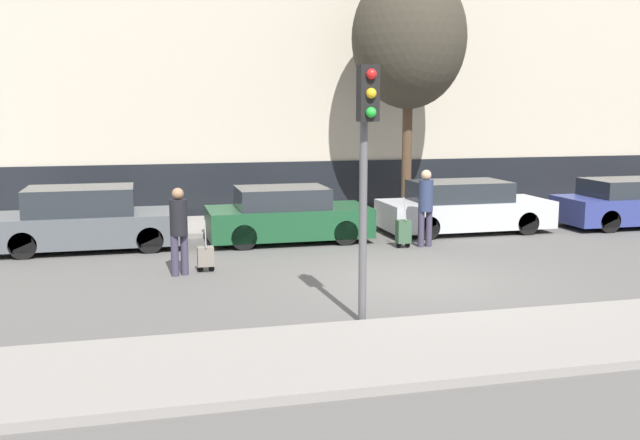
{
  "coord_description": "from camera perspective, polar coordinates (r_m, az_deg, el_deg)",
  "views": [
    {
      "loc": [
        -5.03,
        -12.3,
        3.25
      ],
      "look_at": [
        -1.48,
        1.8,
        0.95
      ],
      "focal_mm": 40.0,
      "sensor_mm": 36.0,
      "label": 1
    }
  ],
  "objects": [
    {
      "name": "parked_car_1",
      "position": [
        17.41,
        -2.68,
        0.33
      ],
      "size": [
        3.92,
        1.81,
        1.34
      ],
      "color": "#194728",
      "rests_on": "ground_plane"
    },
    {
      "name": "ground_plane",
      "position": [
        13.68,
        7.9,
        -4.84
      ],
      "size": [
        80.0,
        80.0,
        0.0
      ],
      "primitive_type": "plane",
      "color": "#565451"
    },
    {
      "name": "sidewalk_far",
      "position": [
        20.19,
        0.47,
        -0.09
      ],
      "size": [
        28.0,
        3.0,
        0.12
      ],
      "color": "gray",
      "rests_on": "ground_plane"
    },
    {
      "name": "building_facade",
      "position": [
        23.92,
        -1.94,
        17.19
      ],
      "size": [
        28.0,
        3.34,
        13.35
      ],
      "color": "#B7AD99",
      "rests_on": "ground_plane"
    },
    {
      "name": "trolley_left",
      "position": [
        14.4,
        -9.14,
        -2.9
      ],
      "size": [
        0.34,
        0.29,
        1.05
      ],
      "color": "slate",
      "rests_on": "ground_plane"
    },
    {
      "name": "parked_car_0",
      "position": [
        17.27,
        -18.14,
        -0.04
      ],
      "size": [
        4.32,
        1.79,
        1.45
      ],
      "color": "#4C5156",
      "rests_on": "ground_plane"
    },
    {
      "name": "trolley_right",
      "position": [
        16.72,
        6.69,
        -0.93
      ],
      "size": [
        0.34,
        0.29,
        1.2
      ],
      "color": "#335138",
      "rests_on": "ground_plane"
    },
    {
      "name": "pedestrian_right",
      "position": [
        16.85,
        8.45,
        1.36
      ],
      "size": [
        0.35,
        0.34,
        1.82
      ],
      "rotation": [
        0.0,
        0.0,
        0.04
      ],
      "color": "#383347",
      "rests_on": "ground_plane"
    },
    {
      "name": "parked_bicycle",
      "position": [
        22.26,
        13.27,
        1.63
      ],
      "size": [
        1.77,
        0.06,
        0.96
      ],
      "color": "black",
      "rests_on": "sidewalk_far"
    },
    {
      "name": "parked_car_3",
      "position": [
        21.44,
        23.66,
        1.2
      ],
      "size": [
        4.17,
        1.73,
        1.31
      ],
      "color": "navy",
      "rests_on": "ground_plane"
    },
    {
      "name": "traffic_light",
      "position": [
        10.45,
        3.7,
        6.18
      ],
      "size": [
        0.28,
        0.47,
        3.85
      ],
      "color": "#515154",
      "rests_on": "ground_plane"
    },
    {
      "name": "pedestrian_left",
      "position": [
        14.06,
        -11.23,
        -0.47
      ],
      "size": [
        0.34,
        0.34,
        1.73
      ],
      "rotation": [
        0.0,
        0.0,
        3.49
      ],
      "color": "#383347",
      "rests_on": "ground_plane"
    },
    {
      "name": "parked_car_2",
      "position": [
        19.07,
        11.39,
        0.94
      ],
      "size": [
        4.43,
        1.77,
        1.35
      ],
      "color": "#B7BABF",
      "rests_on": "ground_plane"
    },
    {
      "name": "bare_tree_near_crossing",
      "position": [
        20.71,
        7.13,
        14.19
      ],
      "size": [
        3.22,
        3.22,
        7.02
      ],
      "color": "#4C3826",
      "rests_on": "sidewalk_far"
    },
    {
      "name": "sidewalk_near",
      "position": [
        10.42,
        15.74,
        -9.2
      ],
      "size": [
        28.0,
        2.5,
        0.12
      ],
      "color": "gray",
      "rests_on": "ground_plane"
    }
  ]
}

